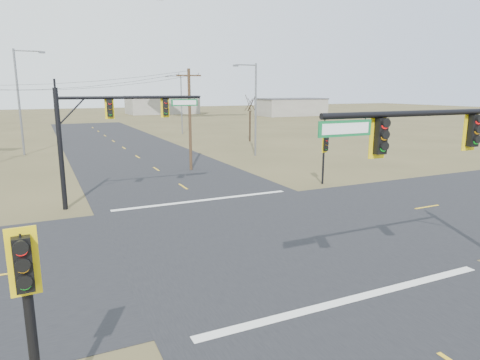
# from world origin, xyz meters

# --- Properties ---
(ground) EXTENTS (320.00, 320.00, 0.00)m
(ground) POSITION_xyz_m (0.00, 0.00, 0.00)
(ground) COLOR brown
(ground) RESTS_ON ground
(road_ew) EXTENTS (160.00, 14.00, 0.02)m
(road_ew) POSITION_xyz_m (0.00, 0.00, 0.01)
(road_ew) COLOR black
(road_ew) RESTS_ON ground
(road_ns) EXTENTS (14.00, 160.00, 0.02)m
(road_ns) POSITION_xyz_m (0.00, 0.00, 0.01)
(road_ns) COLOR black
(road_ns) RESTS_ON ground
(stop_bar_near) EXTENTS (12.00, 0.40, 0.01)m
(stop_bar_near) POSITION_xyz_m (0.00, -7.50, 0.03)
(stop_bar_near) COLOR silver
(stop_bar_near) RESTS_ON road_ns
(stop_bar_far) EXTENTS (12.00, 0.40, 0.01)m
(stop_bar_far) POSITION_xyz_m (0.00, 7.50, 0.03)
(stop_bar_far) COLOR silver
(stop_bar_far) RESTS_ON road_ns
(mast_arm_near) EXTENTS (10.34, 0.45, 7.09)m
(mast_arm_near) POSITION_xyz_m (3.79, -8.73, 5.16)
(mast_arm_near) COLOR black
(mast_arm_near) RESTS_ON ground
(mast_arm_far) EXTENTS (9.01, 0.51, 7.30)m
(mast_arm_far) POSITION_xyz_m (-5.51, 9.17, 5.26)
(mast_arm_far) COLOR black
(mast_arm_far) RESTS_ON ground
(pedestal_signal_ne) EXTENTS (0.63, 0.53, 3.85)m
(pedestal_signal_ne) POSITION_xyz_m (10.13, 8.20, 2.85)
(pedestal_signal_ne) COLOR black
(pedestal_signal_ne) RESTS_ON ground
(pedestal_signal_sw) EXTENTS (0.58, 0.51, 4.75)m
(pedestal_signal_sw) POSITION_xyz_m (-9.99, -9.80, 3.42)
(pedestal_signal_sw) COLOR black
(pedestal_signal_sw) RESTS_ON ground
(utility_pole_near) EXTENTS (2.20, 0.34, 8.98)m
(utility_pole_near) POSITION_xyz_m (2.81, 18.34, 4.68)
(utility_pole_near) COLOR #4A321F
(utility_pole_near) RESTS_ON ground
(streetlight_a) EXTENTS (2.76, 0.30, 9.92)m
(streetlight_a) POSITION_xyz_m (11.87, 23.54, 5.57)
(streetlight_a) COLOR slate
(streetlight_a) RESTS_ON ground
(streetlight_b) EXTENTS (2.65, 0.36, 9.47)m
(streetlight_b) POSITION_xyz_m (11.74, 49.49, 5.32)
(streetlight_b) COLOR slate
(streetlight_b) RESTS_ON ground
(streetlight_c) EXTENTS (3.21, 0.43, 11.47)m
(streetlight_c) POSITION_xyz_m (-10.89, 35.00, 6.44)
(streetlight_c) COLOR slate
(streetlight_c) RESTS_ON ground
(bare_tree_c) EXTENTS (3.43, 3.43, 6.83)m
(bare_tree_c) POSITION_xyz_m (17.41, 35.54, 5.36)
(bare_tree_c) COLOR black
(bare_tree_c) RESTS_ON ground
(warehouse_mid) EXTENTS (20.00, 12.00, 5.00)m
(warehouse_mid) POSITION_xyz_m (25.00, 110.00, 2.50)
(warehouse_mid) COLOR gray
(warehouse_mid) RESTS_ON ground
(warehouse_right) EXTENTS (18.00, 10.00, 4.50)m
(warehouse_right) POSITION_xyz_m (55.00, 85.00, 2.25)
(warehouse_right) COLOR gray
(warehouse_right) RESTS_ON ground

